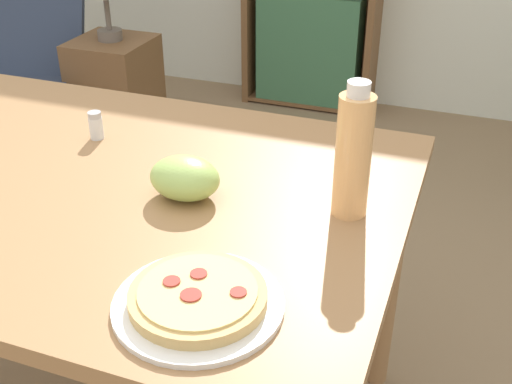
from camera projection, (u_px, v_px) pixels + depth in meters
name	position (u px, v px, depth m)	size (l,w,h in m)	color
dining_table	(89.00, 214.00, 1.40)	(1.35, 0.93, 0.76)	#A37549
pizza_on_plate	(198.00, 299.00, 0.99)	(0.27, 0.27, 0.04)	white
grape_bunch	(185.00, 178.00, 1.27)	(0.14, 0.12, 0.09)	#A8CC66
drink_bottle	(353.00, 154.00, 1.17)	(0.07, 0.07, 0.26)	#EFB270
salt_shaker	(96.00, 126.00, 1.51)	(0.03, 0.03, 0.07)	white
lounge_chair_near	(20.00, 91.00, 3.09)	(0.81, 0.93, 0.88)	black
side_table	(117.00, 98.00, 3.03)	(0.34, 0.34, 0.56)	brown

